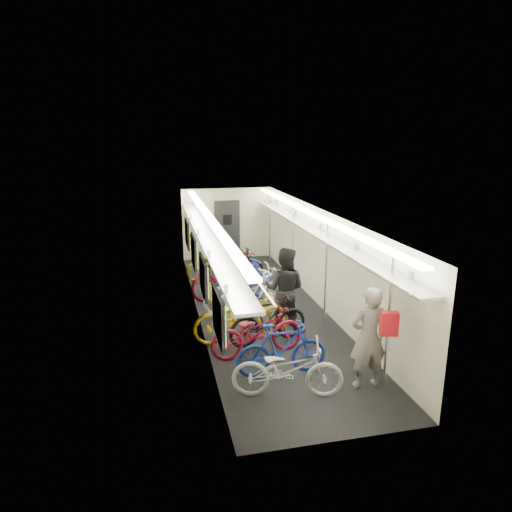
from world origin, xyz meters
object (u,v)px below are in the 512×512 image
backpack (389,324)px  passenger_mid (284,289)px  passenger_near (368,338)px  bicycle_0 (288,369)px  bicycle_1 (281,349)px

backpack → passenger_mid: bearing=121.5°
passenger_mid → backpack: bearing=135.0°
passenger_near → backpack: bearing=110.4°
bicycle_0 → passenger_mid: (0.68, 2.55, 0.45)m
bicycle_0 → passenger_near: bearing=-76.0°
bicycle_0 → passenger_near: passenger_near is taller
passenger_near → passenger_mid: size_ratio=0.96×
passenger_mid → bicycle_1: bearing=101.7°
passenger_near → passenger_mid: passenger_mid is taller
bicycle_0 → bicycle_1: bearing=6.1°
backpack → bicycle_0: bearing=-178.6°
bicycle_1 → backpack: size_ratio=4.29×
bicycle_1 → passenger_near: (1.29, -0.67, 0.39)m
passenger_mid → backpack: size_ratio=4.83×
bicycle_0 → passenger_mid: bearing=-1.2°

